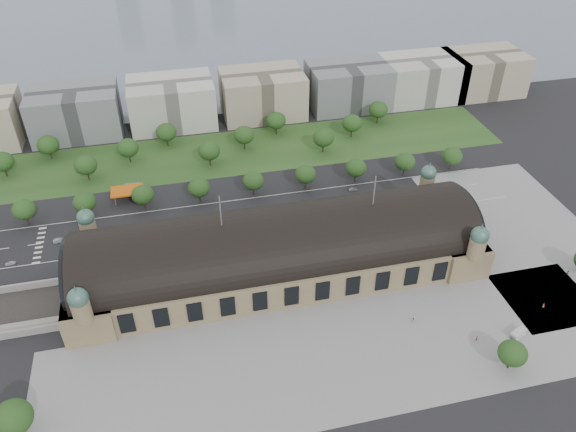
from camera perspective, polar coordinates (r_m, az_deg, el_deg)
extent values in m
plane|color=black|center=(212.52, -0.91, -5.66)|extent=(900.00, 900.00, 0.00)
cube|color=#8E7F58|center=(208.55, -0.92, -4.44)|extent=(150.00, 40.00, 12.00)
cube|color=#8E7F58|center=(208.81, -19.32, -6.93)|extent=(16.00, 43.00, 12.00)
cube|color=#8E7F58|center=(228.84, 15.70, -1.78)|extent=(16.00, 43.00, 12.00)
cylinder|color=black|center=(204.68, -0.94, -3.17)|extent=(144.00, 37.60, 37.60)
cylinder|color=black|center=(204.77, -21.42, -5.48)|extent=(1.20, 32.00, 32.00)
cylinder|color=black|center=(226.90, 17.37, 0.04)|extent=(1.20, 32.00, 32.00)
cylinder|color=#8E7F58|center=(218.87, -19.59, -1.31)|extent=(6.00, 6.00, 8.00)
sphere|color=#436C5D|center=(215.74, -19.88, -0.16)|extent=(6.40, 6.40, 6.40)
cone|color=#436C5D|center=(213.53, -20.10, 0.71)|extent=(1.00, 1.00, 2.50)
cylinder|color=#8E7F58|center=(238.05, 13.90, 3.15)|extent=(6.00, 6.00, 8.00)
sphere|color=#436C5D|center=(235.18, 14.09, 4.27)|extent=(6.40, 6.40, 6.40)
cone|color=#436C5D|center=(233.16, 14.23, 5.10)|extent=(1.00, 1.00, 2.50)
cylinder|color=#8E7F58|center=(186.89, -20.22, -9.01)|extent=(6.00, 6.00, 8.00)
sphere|color=#436C5D|center=(183.22, -20.58, -7.79)|extent=(6.40, 6.40, 6.40)
cone|color=#436C5D|center=(180.61, -20.84, -6.87)|extent=(1.00, 1.00, 2.50)
cylinder|color=#8E7F58|center=(209.03, 18.63, -3.06)|extent=(6.00, 6.00, 8.00)
sphere|color=#436C5D|center=(205.76, 18.92, -1.87)|extent=(6.40, 6.40, 6.40)
cone|color=#436C5D|center=(203.44, 19.13, -0.99)|extent=(1.00, 1.00, 2.50)
cylinder|color=#59595B|center=(190.49, -6.88, 0.51)|extent=(0.50, 0.50, 12.00)
cylinder|color=#59595B|center=(201.77, 8.77, 2.59)|extent=(0.50, 0.50, 12.00)
cube|color=gray|center=(185.10, 5.24, -14.08)|extent=(190.00, 48.00, 0.12)
cube|color=gray|center=(250.02, 22.82, -1.62)|extent=(56.00, 100.00, 0.12)
cube|color=black|center=(239.67, -7.55, -0.42)|extent=(260.00, 26.00, 0.10)
cube|color=#24461C|center=(285.99, -7.91, 6.16)|extent=(300.00, 45.00, 0.10)
cube|color=#C9570B|center=(257.44, -16.03, 2.49)|extent=(14.00, 9.00, 0.70)
cube|color=#59595B|center=(263.98, -15.50, 2.69)|extent=(7.00, 5.00, 3.20)
cylinder|color=#59595B|center=(261.99, -17.13, 2.24)|extent=(0.50, 0.50, 4.40)
cylinder|color=#59595B|center=(261.06, -14.75, 2.58)|extent=(0.50, 0.50, 4.40)
cylinder|color=#59595B|center=(256.65, -17.15, 1.47)|extent=(0.50, 0.50, 4.40)
cylinder|color=#59595B|center=(255.69, -14.72, 1.80)|extent=(0.50, 0.50, 4.40)
cube|color=slate|center=(475.43, -9.09, 18.52)|extent=(700.00, 320.00, 0.08)
cube|color=slate|center=(319.13, -20.78, 9.86)|extent=(45.00, 32.00, 24.00)
cube|color=beige|center=(315.61, -11.72, 11.22)|extent=(45.00, 32.00, 24.00)
cube|color=#B3A78D|center=(319.97, -2.60, 12.30)|extent=(45.00, 32.00, 24.00)
cube|color=slate|center=(331.89, 6.13, 13.05)|extent=(45.00, 32.00, 24.00)
cube|color=beige|center=(348.46, 13.36, 13.44)|extent=(45.00, 32.00, 24.00)
cube|color=#B3A78D|center=(367.20, 19.18, 13.61)|extent=(45.00, 32.00, 24.00)
cylinder|color=#2D2116|center=(258.21, -24.95, -0.36)|extent=(0.70, 0.70, 4.32)
ellipsoid|color=#204217|center=(255.39, -25.24, 0.59)|extent=(9.60, 9.60, 8.16)
cylinder|color=#2D2116|center=(253.40, -19.73, 0.37)|extent=(0.70, 0.70, 4.32)
ellipsoid|color=#204217|center=(250.52, -19.97, 1.35)|extent=(9.60, 9.60, 8.16)
cylinder|color=#2D2116|center=(250.80, -14.35, 1.11)|extent=(0.70, 0.70, 4.32)
ellipsoid|color=#204217|center=(247.89, -14.53, 2.11)|extent=(9.60, 9.60, 8.16)
cylinder|color=#2D2116|center=(250.49, -8.92, 1.86)|extent=(0.70, 0.70, 4.32)
ellipsoid|color=#204217|center=(247.57, -9.03, 2.86)|extent=(9.60, 9.60, 8.16)
cylinder|color=#2D2116|center=(252.46, -3.51, 2.58)|extent=(0.70, 0.70, 4.32)
ellipsoid|color=#204217|center=(249.57, -3.55, 3.59)|extent=(9.60, 9.60, 8.16)
cylinder|color=#2D2116|center=(256.68, 1.78, 3.26)|extent=(0.70, 0.70, 4.32)
ellipsoid|color=#204217|center=(253.84, 1.80, 4.26)|extent=(9.60, 9.60, 8.16)
cylinder|color=#2D2116|center=(263.03, 6.85, 3.89)|extent=(0.70, 0.70, 4.32)
ellipsoid|color=#204217|center=(260.25, 6.93, 4.87)|extent=(9.60, 9.60, 8.16)
cylinder|color=#2D2116|center=(271.35, 11.66, 4.46)|extent=(0.70, 0.70, 4.32)
ellipsoid|color=#204217|center=(268.67, 11.80, 5.41)|extent=(9.60, 9.60, 8.16)
cylinder|color=#2D2116|center=(281.49, 16.16, 4.96)|extent=(0.70, 0.70, 4.32)
ellipsoid|color=#204217|center=(278.90, 16.34, 5.88)|extent=(9.60, 9.60, 8.16)
cylinder|color=#2D2116|center=(296.55, -26.74, 4.01)|extent=(0.70, 0.70, 4.68)
ellipsoid|color=#204217|center=(293.89, -27.03, 4.95)|extent=(10.40, 10.40, 8.84)
cylinder|color=#2D2116|center=(302.42, -22.95, 5.74)|extent=(0.70, 0.70, 4.68)
ellipsoid|color=#204217|center=(299.82, -23.20, 6.68)|extent=(10.40, 10.40, 8.84)
cylinder|color=#2D2116|center=(278.55, -19.63, 3.90)|extent=(0.70, 0.70, 4.68)
ellipsoid|color=#204217|center=(275.72, -19.86, 4.90)|extent=(10.40, 10.40, 8.84)
cylinder|color=#2D2116|center=(286.82, -15.77, 5.69)|extent=(0.70, 0.70, 4.68)
ellipsoid|color=#204217|center=(284.07, -15.96, 6.68)|extent=(10.40, 10.40, 8.84)
cylinder|color=#2D2116|center=(296.56, -12.13, 7.35)|extent=(0.70, 0.70, 4.68)
ellipsoid|color=#204217|center=(293.90, -12.27, 8.32)|extent=(10.40, 10.40, 8.84)
cylinder|color=#2D2116|center=(276.13, -7.91, 5.54)|extent=(0.70, 0.70, 4.68)
ellipsoid|color=#204217|center=(273.27, -8.01, 6.57)|extent=(10.40, 10.40, 8.84)
cylinder|color=#2D2116|center=(288.25, -4.43, 7.21)|extent=(0.70, 0.70, 4.68)
ellipsoid|color=#204217|center=(285.51, -4.48, 8.21)|extent=(10.40, 10.40, 8.84)
cylinder|color=#2D2116|center=(301.55, -1.21, 8.71)|extent=(0.70, 0.70, 4.68)
ellipsoid|color=#204217|center=(298.94, -1.23, 9.68)|extent=(10.40, 10.40, 8.84)
cylinder|color=#2D2116|center=(285.31, 3.57, 6.92)|extent=(0.70, 0.70, 4.68)
ellipsoid|color=#204217|center=(282.55, 3.62, 7.93)|extent=(10.40, 10.40, 8.84)
cylinder|color=#2D2116|center=(300.67, 6.45, 8.39)|extent=(0.70, 0.70, 4.68)
ellipsoid|color=#204217|center=(298.06, 6.53, 9.36)|extent=(10.40, 10.40, 8.84)
cylinder|color=#2D2116|center=(316.89, 9.06, 9.69)|extent=(0.70, 0.70, 4.68)
ellipsoid|color=#204217|center=(314.41, 9.16, 10.62)|extent=(10.40, 10.40, 8.84)
cylinder|color=#2D2116|center=(182.27, -25.70, -19.03)|extent=(0.70, 0.70, 4.68)
ellipsoid|color=#204217|center=(177.92, -26.20, -17.95)|extent=(11.00, 11.00, 9.35)
cylinder|color=#2D2116|center=(192.86, 21.53, -13.77)|extent=(0.70, 0.70, 3.96)
ellipsoid|color=#204217|center=(189.37, 21.86, -12.82)|extent=(9.00, 9.00, 7.65)
imported|color=silver|center=(239.86, -26.37, -4.32)|extent=(3.96, 1.64, 1.34)
imported|color=gray|center=(243.56, -22.19, -2.29)|extent=(5.10, 2.34, 1.62)
imported|color=black|center=(238.32, -17.60, -2.05)|extent=(6.17, 3.45, 1.63)
imported|color=#575B5E|center=(257.31, 6.65, 2.70)|extent=(4.21, 1.74, 1.35)
imported|color=silver|center=(258.02, 14.15, 1.85)|extent=(5.35, 2.64, 1.46)
imported|color=black|center=(232.16, -20.40, -3.92)|extent=(4.92, 3.67, 1.55)
imported|color=maroon|center=(228.38, -17.53, -3.95)|extent=(6.10, 4.60, 1.54)
imported|color=#182044|center=(226.98, -12.87, -3.33)|extent=(4.94, 3.99, 1.34)
imported|color=#515458|center=(228.05, -13.69, -3.26)|extent=(4.14, 2.87, 1.31)
imported|color=#BDBDBF|center=(228.60, -10.30, -2.61)|extent=(4.11, 3.15, 1.30)
imported|color=gray|center=(228.69, -12.62, -2.90)|extent=(6.41, 4.82, 1.62)
imported|color=black|center=(228.90, -13.30, -3.01)|extent=(5.06, 3.40, 1.36)
imported|color=red|center=(233.71, -7.88, -0.99)|extent=(12.90, 3.98, 3.54)
imported|color=beige|center=(232.38, -1.50, -0.88)|extent=(12.30, 3.67, 3.38)
imported|color=silver|center=(242.43, 5.45, 0.68)|extent=(11.06, 3.46, 3.03)
cube|color=#BBBBBD|center=(203.73, 22.34, -10.99)|extent=(6.43, 4.55, 2.59)
cube|color=#BBBBBD|center=(202.55, 21.96, -11.37)|extent=(2.33, 2.64, 1.79)
imported|color=gray|center=(198.15, 12.60, -10.28)|extent=(1.07, 0.86, 1.91)
imported|color=gray|center=(197.92, 18.62, -11.72)|extent=(0.80, 0.86, 1.98)
imported|color=gray|center=(235.18, 26.55, -5.16)|extent=(0.59, 0.98, 1.96)
imported|color=gray|center=(217.60, 24.54, -8.26)|extent=(0.64, 0.98, 1.90)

